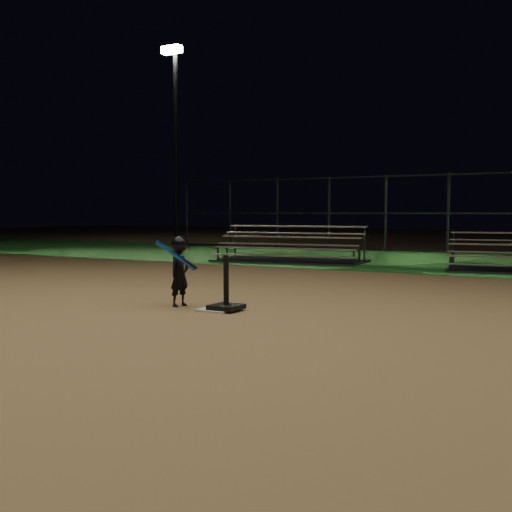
% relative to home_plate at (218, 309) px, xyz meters
% --- Properties ---
extents(ground, '(80.00, 80.00, 0.00)m').
position_rel_home_plate_xyz_m(ground, '(0.00, 0.00, -0.01)').
color(ground, olive).
rests_on(ground, ground).
extents(grass_strip, '(60.00, 8.00, 0.01)m').
position_rel_home_plate_xyz_m(grass_strip, '(0.00, 10.00, -0.01)').
color(grass_strip, '#1E571C').
rests_on(grass_strip, ground).
extents(home_plate, '(0.45, 0.45, 0.02)m').
position_rel_home_plate_xyz_m(home_plate, '(0.00, 0.00, 0.00)').
color(home_plate, beige).
rests_on(home_plate, ground).
extents(batting_tee, '(0.38, 0.38, 0.70)m').
position_rel_home_plate_xyz_m(batting_tee, '(0.12, 0.01, 0.14)').
color(batting_tee, black).
rests_on(batting_tee, home_plate).
extents(child_batter, '(0.40, 0.58, 0.96)m').
position_rel_home_plate_xyz_m(child_batter, '(-0.64, 0.04, 0.50)').
color(child_batter, black).
rests_on(child_batter, ground).
extents(bleacher_left, '(3.97, 2.25, 0.93)m').
position_rel_home_plate_xyz_m(bleacher_left, '(-2.78, 7.58, 0.18)').
color(bleacher_left, silver).
rests_on(bleacher_left, ground).
extents(backstop_fence, '(20.08, 0.08, 2.50)m').
position_rel_home_plate_xyz_m(backstop_fence, '(0.00, 13.00, 1.24)').
color(backstop_fence, '#38383D').
rests_on(backstop_fence, ground).
extents(light_pole_left, '(0.90, 0.53, 8.30)m').
position_rel_home_plate_xyz_m(light_pole_left, '(-12.00, 14.94, 4.93)').
color(light_pole_left, '#2D2D30').
rests_on(light_pole_left, ground).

